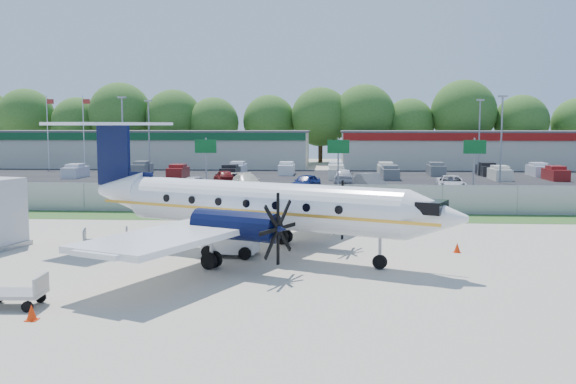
# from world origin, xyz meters

# --- Properties ---
(ground) EXTENTS (170.00, 170.00, 0.00)m
(ground) POSITION_xyz_m (0.00, 0.00, 0.00)
(ground) COLOR #B9AF9D
(ground) RESTS_ON ground
(grass_verge) EXTENTS (170.00, 4.00, 0.02)m
(grass_verge) POSITION_xyz_m (0.00, 12.00, 0.01)
(grass_verge) COLOR #2D561E
(grass_verge) RESTS_ON ground
(access_road) EXTENTS (170.00, 8.00, 0.02)m
(access_road) POSITION_xyz_m (0.00, 19.00, 0.01)
(access_road) COLOR black
(access_road) RESTS_ON ground
(parking_lot) EXTENTS (170.00, 32.00, 0.02)m
(parking_lot) POSITION_xyz_m (0.00, 40.00, 0.01)
(parking_lot) COLOR black
(parking_lot) RESTS_ON ground
(perimeter_fence) EXTENTS (120.00, 0.06, 1.99)m
(perimeter_fence) POSITION_xyz_m (0.00, 14.00, 1.00)
(perimeter_fence) COLOR gray
(perimeter_fence) RESTS_ON ground
(building_west) EXTENTS (46.40, 12.40, 5.24)m
(building_west) POSITION_xyz_m (-24.00, 61.98, 2.63)
(building_west) COLOR #BAB9A8
(building_west) RESTS_ON ground
(building_east) EXTENTS (44.40, 12.40, 5.24)m
(building_east) POSITION_xyz_m (26.00, 61.98, 2.63)
(building_east) COLOR #BAB9A8
(building_east) RESTS_ON ground
(sign_left) EXTENTS (1.80, 0.26, 5.00)m
(sign_left) POSITION_xyz_m (-8.00, 22.91, 3.61)
(sign_left) COLOR gray
(sign_left) RESTS_ON ground
(sign_mid) EXTENTS (1.80, 0.26, 5.00)m
(sign_mid) POSITION_xyz_m (3.00, 22.91, 3.61)
(sign_mid) COLOR gray
(sign_mid) RESTS_ON ground
(sign_right) EXTENTS (1.80, 0.26, 5.00)m
(sign_right) POSITION_xyz_m (14.00, 22.91, 3.61)
(sign_right) COLOR gray
(sign_right) RESTS_ON ground
(flagpole_west) EXTENTS (1.06, 0.12, 10.00)m
(flagpole_west) POSITION_xyz_m (-35.92, 55.00, 5.64)
(flagpole_west) COLOR white
(flagpole_west) RESTS_ON ground
(flagpole_east) EXTENTS (1.06, 0.12, 10.00)m
(flagpole_east) POSITION_xyz_m (-30.92, 55.00, 5.64)
(flagpole_east) COLOR white
(flagpole_east) RESTS_ON ground
(light_pole_nw) EXTENTS (0.90, 0.35, 9.09)m
(light_pole_nw) POSITION_xyz_m (-20.00, 38.00, 5.23)
(light_pole_nw) COLOR gray
(light_pole_nw) RESTS_ON ground
(light_pole_ne) EXTENTS (0.90, 0.35, 9.09)m
(light_pole_ne) POSITION_xyz_m (20.00, 38.00, 5.23)
(light_pole_ne) COLOR gray
(light_pole_ne) RESTS_ON ground
(light_pole_sw) EXTENTS (0.90, 0.35, 9.09)m
(light_pole_sw) POSITION_xyz_m (-20.00, 48.00, 5.23)
(light_pole_sw) COLOR gray
(light_pole_sw) RESTS_ON ground
(light_pole_se) EXTENTS (0.90, 0.35, 9.09)m
(light_pole_se) POSITION_xyz_m (20.00, 48.00, 5.23)
(light_pole_se) COLOR gray
(light_pole_se) RESTS_ON ground
(tree_line) EXTENTS (112.00, 6.00, 14.00)m
(tree_line) POSITION_xyz_m (0.00, 74.00, 0.00)
(tree_line) COLOR #2D5A1A
(tree_line) RESTS_ON ground
(aircraft) EXTENTS (19.94, 19.35, 6.21)m
(aircraft) POSITION_xyz_m (-1.19, -0.52, 2.40)
(aircraft) COLOR white
(aircraft) RESTS_ON ground
(pushback_tug) EXTENTS (2.62, 2.03, 1.32)m
(pushback_tug) POSITION_xyz_m (-2.10, -0.74, 0.63)
(pushback_tug) COLOR white
(pushback_tug) RESTS_ON ground
(baggage_cart_near) EXTENTS (2.34, 1.80, 1.08)m
(baggage_cart_near) POSITION_xyz_m (-8.40, -0.06, 0.50)
(baggage_cart_near) COLOR gray
(baggage_cart_near) RESTS_ON ground
(baggage_cart_far) EXTENTS (2.13, 1.36, 1.08)m
(baggage_cart_far) POSITION_xyz_m (-8.18, -9.63, 0.50)
(baggage_cart_far) COLOR gray
(baggage_cart_far) RESTS_ON ground
(cone_nose) EXTENTS (0.34, 0.34, 0.48)m
(cone_nose) POSITION_xyz_m (8.46, 0.76, 0.23)
(cone_nose) COLOR red
(cone_nose) RESTS_ON ground
(cone_port_wing) EXTENTS (0.36, 0.36, 0.51)m
(cone_port_wing) POSITION_xyz_m (-6.88, -10.99, 0.24)
(cone_port_wing) COLOR red
(cone_port_wing) RESTS_ON ground
(cone_starboard_wing) EXTENTS (0.38, 0.38, 0.54)m
(cone_starboard_wing) POSITION_xyz_m (2.60, 14.37, 0.25)
(cone_starboard_wing) COLOR red
(cone_starboard_wing) RESTS_ON ground
(road_car_west) EXTENTS (4.66, 2.08, 1.49)m
(road_car_west) POSITION_xyz_m (-16.74, 16.88, 0.00)
(road_car_west) COLOR #595B5E
(road_car_west) RESTS_ON ground
(road_car_mid) EXTENTS (4.98, 3.14, 1.34)m
(road_car_mid) POSITION_xyz_m (9.95, 21.27, 0.00)
(road_car_mid) COLOR black
(road_car_mid) RESTS_ON ground
(parked_car_a) EXTENTS (2.94, 4.17, 1.32)m
(parked_car_a) POSITION_xyz_m (-10.55, 29.05, 0.00)
(parked_car_a) COLOR silver
(parked_car_a) RESTS_ON ground
(parked_car_b) EXTENTS (3.90, 5.82, 1.57)m
(parked_car_b) POSITION_xyz_m (-5.35, 28.70, 0.00)
(parked_car_b) COLOR beige
(parked_car_b) RESTS_ON ground
(parked_car_c) EXTENTS (3.13, 4.67, 1.48)m
(parked_car_c) POSITION_xyz_m (0.04, 29.61, 0.00)
(parked_car_c) COLOR navy
(parked_car_c) RESTS_ON ground
(parked_car_d) EXTENTS (2.92, 5.32, 1.66)m
(parked_car_d) POSITION_xyz_m (5.94, 28.49, 0.00)
(parked_car_d) COLOR #595B5E
(parked_car_d) RESTS_ON ground
(parked_car_e) EXTENTS (3.01, 5.67, 1.52)m
(parked_car_e) POSITION_xyz_m (13.27, 28.73, 0.00)
(parked_car_e) COLOR silver
(parked_car_e) RESTS_ON ground
(parked_car_f) EXTENTS (3.08, 4.60, 1.45)m
(parked_car_f) POSITION_xyz_m (-8.59, 35.45, 0.00)
(parked_car_f) COLOR maroon
(parked_car_f) RESTS_ON ground
(parked_car_g) EXTENTS (2.12, 4.94, 1.66)m
(parked_car_g) POSITION_xyz_m (3.69, 35.82, 0.00)
(parked_car_g) COLOR silver
(parked_car_g) RESTS_ON ground
(far_parking_rows) EXTENTS (56.00, 10.00, 1.60)m
(far_parking_rows) POSITION_xyz_m (0.00, 45.00, 0.00)
(far_parking_rows) COLOR gray
(far_parking_rows) RESTS_ON ground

